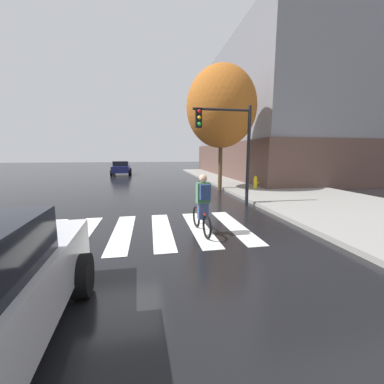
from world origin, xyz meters
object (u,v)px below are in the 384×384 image
Objects in this scene: sedan_mid at (121,168)px; cyclist at (203,205)px; traffic_light_near at (230,139)px; street_tree_near at (221,107)px; fire_hydrant at (255,182)px.

cyclist is (4.36, -20.10, 0.09)m from sedan_mid.
street_tree_near is (0.96, 4.44, 2.08)m from traffic_light_near.
sedan_mid is 1.03× the size of traffic_light_near.
cyclist is 0.23× the size of street_tree_near.
traffic_light_near is at bearing 60.10° from cyclist.
traffic_light_near is 5.29m from fire_hydrant.
street_tree_near is (7.22, -12.36, 4.18)m from sedan_mid.
street_tree_near reaches higher than sedan_mid.
fire_hydrant is (2.97, 3.71, -2.33)m from traffic_light_near.
traffic_light_near is 4.99m from street_tree_near.
street_tree_near reaches higher than traffic_light_near.
street_tree_near reaches higher than cyclist.
cyclist is at bearing -124.78° from fire_hydrant.
cyclist is at bearing -119.90° from traffic_light_near.
traffic_light_near is 5.38× the size of fire_hydrant.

